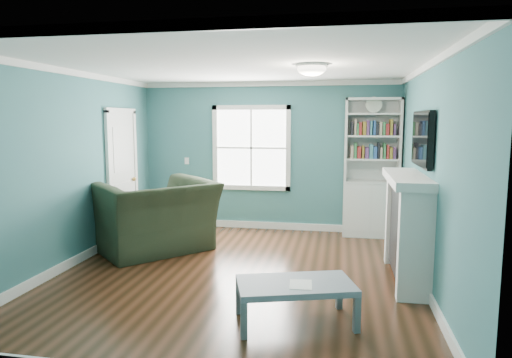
# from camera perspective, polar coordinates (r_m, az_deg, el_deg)

# --- Properties ---
(floor) EXTENTS (5.00, 5.00, 0.00)m
(floor) POSITION_cam_1_polar(r_m,az_deg,el_deg) (5.91, -2.42, -11.82)
(floor) COLOR black
(floor) RESTS_ON ground
(room_walls) EXTENTS (5.00, 5.00, 5.00)m
(room_walls) POSITION_cam_1_polar(r_m,az_deg,el_deg) (5.59, -2.51, 3.66)
(room_walls) COLOR #3D7877
(room_walls) RESTS_ON ground
(trim) EXTENTS (4.50, 5.00, 2.60)m
(trim) POSITION_cam_1_polar(r_m,az_deg,el_deg) (5.62, -2.49, 0.16)
(trim) COLOR white
(trim) RESTS_ON ground
(window) EXTENTS (1.40, 0.06, 1.50)m
(window) POSITION_cam_1_polar(r_m,az_deg,el_deg) (8.09, -0.60, 3.91)
(window) COLOR white
(window) RESTS_ON room_walls
(bookshelf) EXTENTS (0.90, 0.35, 2.31)m
(bookshelf) POSITION_cam_1_polar(r_m,az_deg,el_deg) (7.82, 14.19, -0.32)
(bookshelf) COLOR silver
(bookshelf) RESTS_ON ground
(fireplace) EXTENTS (0.44, 1.58, 1.30)m
(fireplace) POSITION_cam_1_polar(r_m,az_deg,el_deg) (5.84, 18.42, -5.93)
(fireplace) COLOR black
(fireplace) RESTS_ON ground
(tv) EXTENTS (0.06, 1.10, 0.65)m
(tv) POSITION_cam_1_polar(r_m,az_deg,el_deg) (5.72, 20.08, 4.75)
(tv) COLOR black
(tv) RESTS_ON fireplace
(door) EXTENTS (0.12, 0.98, 2.17)m
(door) POSITION_cam_1_polar(r_m,az_deg,el_deg) (7.72, -16.34, 0.63)
(door) COLOR silver
(door) RESTS_ON ground
(ceiling_fixture) EXTENTS (0.38, 0.38, 0.15)m
(ceiling_fixture) POSITION_cam_1_polar(r_m,az_deg,el_deg) (5.58, 6.98, 13.56)
(ceiling_fixture) COLOR white
(ceiling_fixture) RESTS_ON room_walls
(light_switch) EXTENTS (0.08, 0.01, 0.12)m
(light_switch) POSITION_cam_1_polar(r_m,az_deg,el_deg) (8.42, -8.64, 2.26)
(light_switch) COLOR white
(light_switch) RESTS_ON room_walls
(recliner) EXTENTS (1.86, 1.89, 1.41)m
(recliner) POSITION_cam_1_polar(r_m,az_deg,el_deg) (6.94, -12.64, -3.08)
(recliner) COLOR black
(recliner) RESTS_ON ground
(coffee_table) EXTENTS (1.23, 0.90, 0.40)m
(coffee_table) POSITION_cam_1_polar(r_m,az_deg,el_deg) (4.51, 4.94, -13.38)
(coffee_table) COLOR #4B555A
(coffee_table) RESTS_ON ground
(paper_sheet) EXTENTS (0.23, 0.28, 0.00)m
(paper_sheet) POSITION_cam_1_polar(r_m,az_deg,el_deg) (4.44, 5.61, -12.98)
(paper_sheet) COLOR white
(paper_sheet) RESTS_ON coffee_table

